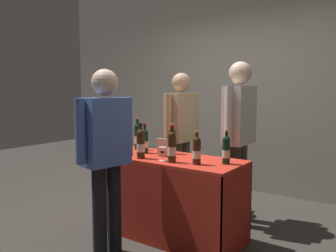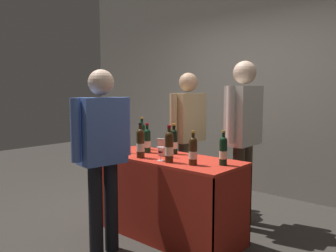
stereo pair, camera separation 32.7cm
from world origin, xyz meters
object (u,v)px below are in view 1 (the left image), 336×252
(vendor_presenter, at_px, (181,128))
(taster_foreground_right, at_px, (106,147))
(wine_glass_near_vendor, at_px, (162,151))
(flower_vase, at_px, (115,142))
(featured_wine_bottle, at_px, (141,143))
(display_bottle_0, at_px, (145,141))
(tasting_table, at_px, (168,183))

(vendor_presenter, bearing_deg, taster_foreground_right, 8.30)
(wine_glass_near_vendor, height_order, flower_vase, flower_vase)
(wine_glass_near_vendor, height_order, vendor_presenter, vendor_presenter)
(featured_wine_bottle, bearing_deg, display_bottle_0, 121.42)
(display_bottle_0, xyz_separation_m, taster_foreground_right, (0.14, -0.68, 0.04))
(tasting_table, distance_m, wine_glass_near_vendor, 0.39)
(featured_wine_bottle, distance_m, flower_vase, 0.38)
(tasting_table, xyz_separation_m, taster_foreground_right, (-0.18, -0.64, 0.42))
(display_bottle_0, relative_size, taster_foreground_right, 0.19)
(tasting_table, height_order, wine_glass_near_vendor, wine_glass_near_vendor)
(display_bottle_0, distance_m, taster_foreground_right, 0.70)
(featured_wine_bottle, bearing_deg, tasting_table, 47.92)
(tasting_table, bearing_deg, taster_foreground_right, -105.69)
(tasting_table, xyz_separation_m, vendor_presenter, (-0.35, 0.76, 0.45))
(taster_foreground_right, bearing_deg, wine_glass_near_vendor, -17.99)
(tasting_table, xyz_separation_m, flower_vase, (-0.55, -0.15, 0.37))
(wine_glass_near_vendor, relative_size, flower_vase, 0.33)
(flower_vase, bearing_deg, display_bottle_0, 38.68)
(display_bottle_0, relative_size, wine_glass_near_vendor, 2.38)
(tasting_table, bearing_deg, featured_wine_bottle, -132.08)
(featured_wine_bottle, distance_m, display_bottle_0, 0.28)
(tasting_table, bearing_deg, vendor_presenter, 114.57)
(flower_vase, relative_size, taster_foreground_right, 0.24)
(vendor_presenter, bearing_deg, flower_vase, -11.23)
(tasting_table, distance_m, featured_wine_bottle, 0.48)
(vendor_presenter, bearing_deg, wine_glass_near_vendor, 25.09)
(vendor_presenter, height_order, taster_foreground_right, vendor_presenter)
(tasting_table, relative_size, flower_vase, 3.83)
(wine_glass_near_vendor, bearing_deg, flower_vase, 177.63)
(taster_foreground_right, bearing_deg, tasting_table, -6.63)
(featured_wine_bottle, distance_m, taster_foreground_right, 0.45)
(taster_foreground_right, bearing_deg, vendor_presenter, 15.88)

